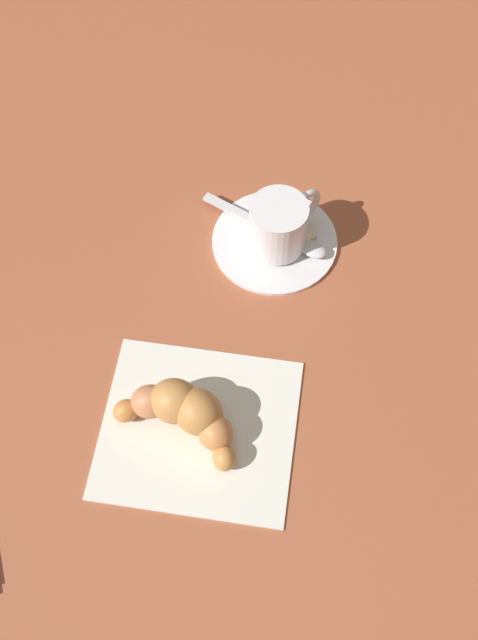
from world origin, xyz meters
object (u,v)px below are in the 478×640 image
saucer (275,240)px  teaspoon (284,235)px  espresso_cup (279,224)px  sugar_packet (291,221)px  napkin (198,428)px  croissant (184,412)px

saucer → teaspoon: (0.00, -0.01, 0.01)m
espresso_cup → sugar_packet: espresso_cup is taller
espresso_cup → sugar_packet: bearing=-16.1°
espresso_cup → napkin: bearing=174.2°
saucer → espresso_cup: bearing=-128.3°
teaspoon → croissant: 0.21m
espresso_cup → teaspoon: espresso_cup is taller
espresso_cup → napkin: size_ratio=0.45×
espresso_cup → napkin: (-0.21, 0.02, -0.04)m
croissant → teaspoon: bearing=-10.3°
espresso_cup → saucer: bearing=51.7°
saucer → teaspoon: teaspoon is taller
espresso_cup → teaspoon: size_ratio=0.55×
teaspoon → napkin: bearing=173.2°
teaspoon → espresso_cup: bearing=146.0°
espresso_cup → croissant: size_ratio=0.61×
teaspoon → croissant: size_ratio=1.11×
saucer → napkin: saucer is taller
teaspoon → croissant: croissant is taller
espresso_cup → sugar_packet: size_ratio=1.25×
saucer → croissant: size_ratio=1.02×
napkin → croissant: size_ratio=1.38×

